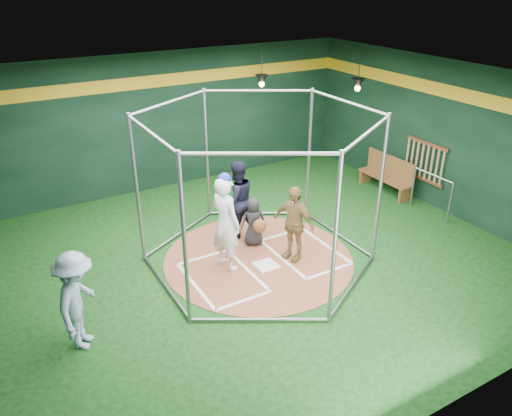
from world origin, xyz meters
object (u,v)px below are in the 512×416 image
visitor_leopard (294,223)px  umpire (237,199)px  batter_figure (226,222)px  dugout_bench (388,174)px

visitor_leopard → umpire: (-0.50, 1.41, 0.07)m
batter_figure → umpire: (0.79, 1.04, -0.12)m
umpire → batter_figure: bearing=53.0°
batter_figure → dugout_bench: size_ratio=1.20×
batter_figure → umpire: bearing=52.7°
visitor_leopard → umpire: size_ratio=0.91×
umpire → dugout_bench: 4.53m
batter_figure → visitor_leopard: (1.30, -0.37, -0.20)m
batter_figure → umpire: size_ratio=1.15×
umpire → dugout_bench: size_ratio=1.04×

